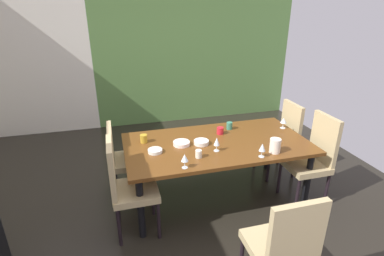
{
  "coord_description": "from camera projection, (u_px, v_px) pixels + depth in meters",
  "views": [
    {
      "loc": [
        -0.69,
        -2.72,
        2.18
      ],
      "look_at": [
        0.16,
        0.36,
        0.85
      ],
      "focal_mm": 28.0,
      "sensor_mm": 36.0,
      "label": 1
    }
  ],
  "objects": [
    {
      "name": "serving_bowl_near_shelf",
      "position": [
        155.0,
        151.0,
        3.16
      ],
      "size": [
        0.15,
        0.15,
        0.04
      ],
      "primitive_type": "cylinder",
      "color": "white",
      "rests_on": "dining_table"
    },
    {
      "name": "chair_left_near",
      "position": [
        126.0,
        184.0,
        2.91
      ],
      "size": [
        0.45,
        0.44,
        1.02
      ],
      "rotation": [
        0.0,
        0.0,
        -1.57
      ],
      "color": "tan",
      "rests_on": "ground_plane"
    },
    {
      "name": "chair_head_near",
      "position": [
        284.0,
        245.0,
        2.18
      ],
      "size": [
        0.44,
        0.44,
        1.0
      ],
      "color": "tan",
      "rests_on": "ground_plane"
    },
    {
      "name": "cup_rear",
      "position": [
        229.0,
        126.0,
        3.73
      ],
      "size": [
        0.07,
        0.07,
        0.09
      ],
      "primitive_type": "cylinder",
      "color": "#387B61",
      "rests_on": "dining_table"
    },
    {
      "name": "garden_window_panel",
      "position": [
        196.0,
        49.0,
        5.69
      ],
      "size": [
        3.82,
        0.1,
        2.76
      ],
      "primitive_type": "cube",
      "color": "#567E3F",
      "rests_on": "ground_plane"
    },
    {
      "name": "serving_bowl_east",
      "position": [
        181.0,
        143.0,
        3.32
      ],
      "size": [
        0.19,
        0.19,
        0.04
      ],
      "primitive_type": "cylinder",
      "color": "white",
      "rests_on": "dining_table"
    },
    {
      "name": "wine_glass_front",
      "position": [
        217.0,
        142.0,
        3.15
      ],
      "size": [
        0.06,
        0.06,
        0.16
      ],
      "color": "silver",
      "rests_on": "dining_table"
    },
    {
      "name": "pitcher_left",
      "position": [
        275.0,
        146.0,
        3.14
      ],
      "size": [
        0.13,
        0.12,
        0.16
      ],
      "color": "#F3DFCB",
      "rests_on": "dining_table"
    },
    {
      "name": "cup_south",
      "position": [
        199.0,
        154.0,
        3.04
      ],
      "size": [
        0.07,
        0.07,
        0.08
      ],
      "primitive_type": "cylinder",
      "color": "silver",
      "rests_on": "dining_table"
    },
    {
      "name": "serving_bowl_near_window",
      "position": [
        201.0,
        142.0,
        3.34
      ],
      "size": [
        0.17,
        0.17,
        0.04
      ],
      "primitive_type": "cylinder",
      "color": "silver",
      "rests_on": "dining_table"
    },
    {
      "name": "chair_right_near",
      "position": [
        313.0,
        156.0,
        3.42
      ],
      "size": [
        0.44,
        0.44,
        1.05
      ],
      "rotation": [
        0.0,
        0.0,
        1.57
      ],
      "color": "tan",
      "rests_on": "ground_plane"
    },
    {
      "name": "wine_glass_center",
      "position": [
        262.0,
        148.0,
        3.03
      ],
      "size": [
        0.07,
        0.07,
        0.15
      ],
      "color": "silver",
      "rests_on": "dining_table"
    },
    {
      "name": "dining_table",
      "position": [
        217.0,
        148.0,
        3.42
      ],
      "size": [
        2.07,
        1.09,
        0.73
      ],
      "color": "brown",
      "rests_on": "ground_plane"
    },
    {
      "name": "back_panel_interior",
      "position": [
        33.0,
        56.0,
        4.99
      ],
      "size": [
        1.87,
        0.1,
        2.76
      ],
      "primitive_type": "cube",
      "color": "white",
      "rests_on": "ground_plane"
    },
    {
      "name": "ground_plane",
      "position": [
        187.0,
        210.0,
        3.44
      ],
      "size": [
        5.69,
        5.85,
        0.02
      ],
      "primitive_type": "cube",
      "color": "black"
    },
    {
      "name": "chair_right_far",
      "position": [
        282.0,
        135.0,
        4.01
      ],
      "size": [
        0.44,
        0.44,
        0.99
      ],
      "rotation": [
        0.0,
        0.0,
        1.57
      ],
      "color": "tan",
      "rests_on": "ground_plane"
    },
    {
      "name": "cup_corner",
      "position": [
        220.0,
        131.0,
        3.6
      ],
      "size": [
        0.08,
        0.08,
        0.08
      ],
      "primitive_type": "cylinder",
      "color": "red",
      "rests_on": "dining_table"
    },
    {
      "name": "wine_glass_north",
      "position": [
        185.0,
        158.0,
        2.83
      ],
      "size": [
        0.07,
        0.07,
        0.15
      ],
      "color": "silver",
      "rests_on": "dining_table"
    },
    {
      "name": "wine_glass_west",
      "position": [
        284.0,
        121.0,
        3.74
      ],
      "size": [
        0.08,
        0.08,
        0.14
      ],
      "color": "silver",
      "rests_on": "dining_table"
    },
    {
      "name": "chair_left_far",
      "position": [
        123.0,
        157.0,
        3.51
      ],
      "size": [
        0.45,
        0.44,
        0.91
      ],
      "rotation": [
        0.0,
        0.0,
        -1.57
      ],
      "color": "tan",
      "rests_on": "ground_plane"
    },
    {
      "name": "cup_right",
      "position": [
        144.0,
        139.0,
        3.37
      ],
      "size": [
        0.08,
        0.08,
        0.09
      ],
      "primitive_type": "cylinder",
      "color": "gold",
      "rests_on": "dining_table"
    }
  ]
}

